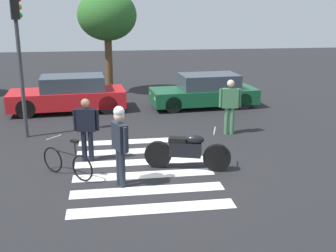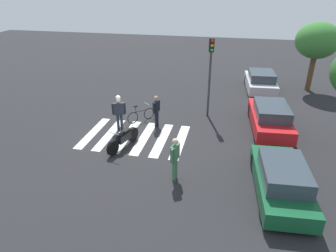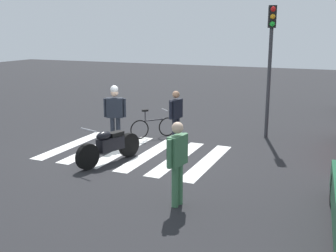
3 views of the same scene
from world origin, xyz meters
The scene contains 8 objects.
ground_plane centered at (0.00, 0.00, 0.00)m, with size 60.00×60.00×0.00m, color #232326.
police_motorcycle centered at (1.12, -0.20, 0.47)m, with size 2.13×0.90×1.06m.
leaning_bicycle centered at (-1.84, -0.26, 0.37)m, with size 1.27×1.16×0.99m.
officer_on_foot centered at (-0.58, -1.00, 1.11)m, with size 0.37×0.66×1.89m.
officer_by_motorcycle centered at (-1.40, 0.74, 0.98)m, with size 0.67×0.28×1.71m.
pedestrian_bystander centered at (3.04, 2.58, 1.03)m, with size 0.70×0.28×1.78m.
crosswalk_stripes centered at (0.00, 0.00, 0.00)m, with size 3.47×4.95×0.01m.
traffic_light_pole centered at (-3.39, 3.23, 2.90)m, with size 0.35×0.30×4.32m.
Camera 3 is at (10.63, 5.64, 3.60)m, focal length 44.95 mm.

